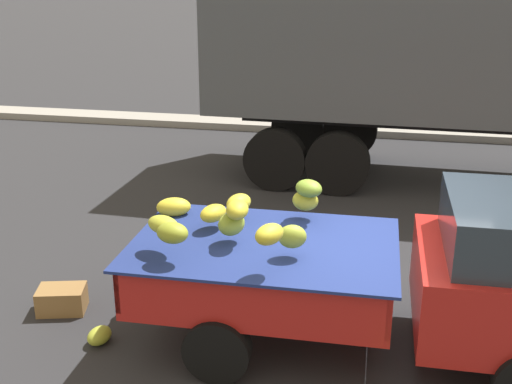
# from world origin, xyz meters

# --- Properties ---
(ground) EXTENTS (220.00, 220.00, 0.00)m
(ground) POSITION_xyz_m (0.00, 0.00, 0.00)
(ground) COLOR #28282B
(curb_strip) EXTENTS (80.00, 0.80, 0.16)m
(curb_strip) POSITION_xyz_m (0.00, 8.74, 0.08)
(curb_strip) COLOR gray
(curb_strip) RESTS_ON ground
(pickup_truck) EXTENTS (4.71, 1.87, 1.70)m
(pickup_truck) POSITION_xyz_m (0.69, -0.23, 0.88)
(pickup_truck) COLOR #B21E19
(pickup_truck) RESTS_ON ground
(fallen_banana_bunch_near_tailgate) EXTENTS (0.28, 0.34, 0.18)m
(fallen_banana_bunch_near_tailgate) POSITION_xyz_m (-2.78, -0.73, 0.09)
(fallen_banana_bunch_near_tailgate) COLOR #A8B232
(fallen_banana_bunch_near_tailgate) RESTS_ON ground
(produce_crate) EXTENTS (0.60, 0.48, 0.28)m
(produce_crate) POSITION_xyz_m (-3.48, -0.19, 0.14)
(produce_crate) COLOR olive
(produce_crate) RESTS_ON ground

